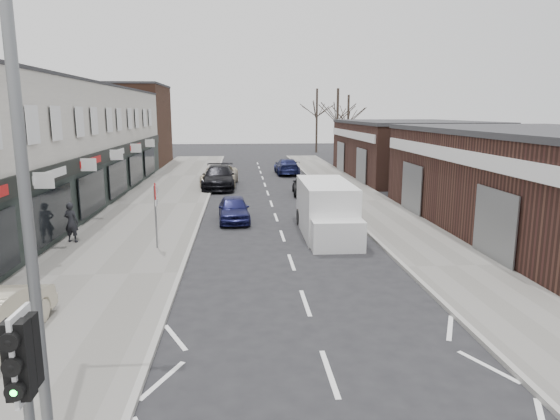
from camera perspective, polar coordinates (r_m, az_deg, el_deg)
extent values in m
cube|color=slate|center=(30.51, -13.75, 0.64)|extent=(5.50, 64.00, 0.12)
cube|color=slate|center=(31.05, 9.66, 0.98)|extent=(3.50, 64.00, 0.12)
cube|color=beige|center=(29.59, -27.94, 6.16)|extent=(8.00, 41.00, 7.10)
cube|color=#46291E|center=(53.92, -17.26, 9.12)|extent=(8.00, 10.00, 8.00)
cube|color=#3C221B|center=(26.13, 28.78, 2.71)|extent=(10.00, 18.00, 4.50)
cube|color=#3C221B|center=(44.13, 14.52, 6.64)|extent=(10.00, 16.00, 4.50)
cube|color=silver|center=(6.79, -27.32, -14.50)|extent=(0.05, 0.55, 1.10)
cube|color=black|center=(6.69, -27.73, -14.93)|extent=(0.28, 0.22, 0.95)
sphere|color=#0CE533|center=(6.72, -27.90, -17.66)|extent=(0.18, 0.18, 0.18)
cube|color=black|center=(6.89, -26.93, -14.09)|extent=(0.26, 0.20, 0.90)
cylinder|color=slate|center=(7.53, -26.95, -0.38)|extent=(0.16, 0.16, 8.00)
cylinder|color=slate|center=(20.33, -14.01, -0.80)|extent=(0.07, 0.07, 2.50)
cube|color=white|center=(20.21, -13.95, 0.87)|extent=(0.04, 0.45, 0.25)
cube|color=white|center=(22.75, 5.22, 0.26)|extent=(2.21, 5.21, 2.36)
cube|color=white|center=(19.95, 6.66, -2.99)|extent=(2.10, 0.93, 1.24)
cylinder|color=black|center=(21.02, 3.42, -2.82)|extent=(0.25, 0.79, 0.79)
cylinder|color=black|center=(21.37, 8.55, -2.69)|extent=(0.25, 0.79, 0.79)
cylinder|color=black|center=(24.52, 2.26, -0.78)|extent=(0.25, 0.79, 0.79)
cylinder|color=black|center=(24.82, 6.68, -0.70)|extent=(0.25, 0.79, 0.79)
imported|color=black|center=(22.42, -22.74, -1.30)|extent=(0.71, 0.56, 1.69)
imported|color=#161847|center=(25.30, -5.31, 0.13)|extent=(1.71, 3.85, 1.29)
imported|color=black|center=(36.33, -7.00, 3.73)|extent=(2.29, 5.64, 1.64)
imported|color=beige|center=(37.70, -6.91, 3.91)|extent=(2.79, 5.58, 1.52)
imported|color=white|center=(26.57, 5.18, 0.87)|extent=(1.74, 4.54, 1.48)
imported|color=black|center=(33.45, 2.83, 2.88)|extent=(1.78, 3.93, 1.31)
imported|color=#151943|center=(44.41, 0.77, 5.01)|extent=(2.06, 4.86, 1.40)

